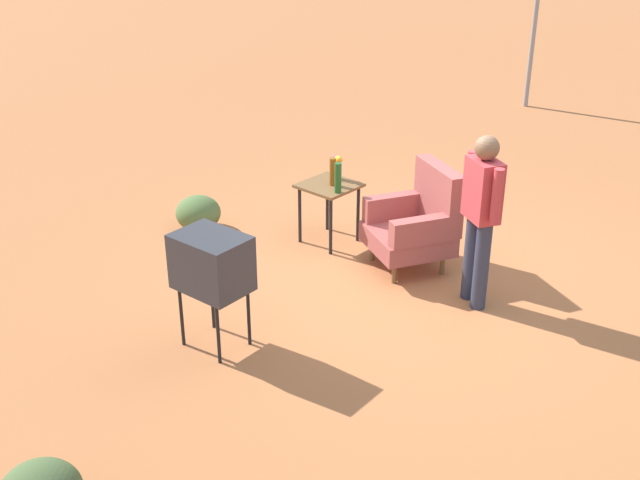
% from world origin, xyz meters
% --- Properties ---
extents(ground_plane, '(60.00, 60.00, 0.00)m').
position_xyz_m(ground_plane, '(0.00, 0.00, 0.00)').
color(ground_plane, '#B76B3D').
extents(armchair, '(1.03, 1.04, 1.06)m').
position_xyz_m(armchair, '(-0.17, 0.25, 0.50)').
color(armchair, brown).
rests_on(armchair, ground).
extents(side_table, '(0.56, 0.56, 0.67)m').
position_xyz_m(side_table, '(-1.22, 0.09, 0.57)').
color(side_table, black).
rests_on(side_table, ground).
extents(tv_on_stand, '(0.63, 0.48, 1.03)m').
position_xyz_m(tv_on_stand, '(-0.55, -2.11, 0.78)').
color(tv_on_stand, black).
rests_on(tv_on_stand, ground).
extents(person_standing, '(0.50, 0.37, 1.64)m').
position_xyz_m(person_standing, '(0.68, 0.00, 0.94)').
color(person_standing, '#2D3347').
rests_on(person_standing, ground).
extents(road_sign, '(0.33, 0.33, 2.44)m').
position_xyz_m(road_sign, '(-2.33, 6.45, 1.38)').
color(road_sign, gray).
rests_on(road_sign, ground).
extents(bottle_tall_amber, '(0.07, 0.07, 0.30)m').
position_xyz_m(bottle_tall_amber, '(-1.17, 0.09, 0.82)').
color(bottle_tall_amber, brown).
rests_on(bottle_tall_amber, side_table).
extents(bottle_wine_green, '(0.07, 0.07, 0.32)m').
position_xyz_m(bottle_wine_green, '(-1.00, -0.03, 0.83)').
color(bottle_wine_green, '#1E5623').
rests_on(bottle_wine_green, side_table).
extents(flower_vase, '(0.14, 0.10, 0.27)m').
position_xyz_m(flower_vase, '(-1.26, 0.27, 0.82)').
color(flower_vase, silver).
rests_on(flower_vase, side_table).
extents(shrub_mid, '(0.51, 0.51, 0.39)m').
position_xyz_m(shrub_mid, '(-2.53, -0.66, 0.20)').
color(shrub_mid, '#516B38').
rests_on(shrub_mid, ground).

